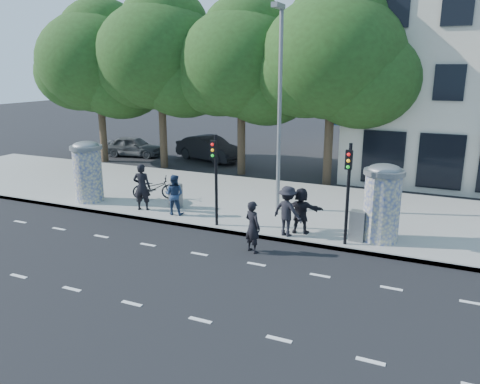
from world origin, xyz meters
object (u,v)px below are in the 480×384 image
at_px(traffic_pole_near, 215,171).
at_px(car_left, 134,146).
at_px(cabinet_right, 357,226).
at_px(ped_b, 142,187).
at_px(ad_column_left, 88,170).
at_px(ad_column_right, 382,201).
at_px(car_mid, 209,148).
at_px(bicycle, 154,188).
at_px(cabinet_left, 176,196).
at_px(traffic_pole_far, 348,184).
at_px(ped_d, 287,211).
at_px(street_lamp, 279,96).
at_px(ped_c, 174,195).
at_px(ped_f, 301,211).
at_px(man_road, 253,227).

height_order(traffic_pole_near, car_left, traffic_pole_near).
relative_size(traffic_pole_near, cabinet_right, 3.24).
bearing_deg(ped_b, ad_column_left, -22.14).
relative_size(ad_column_right, car_mid, 0.55).
bearing_deg(bicycle, cabinet_right, -127.90).
relative_size(cabinet_left, car_left, 0.26).
xyz_separation_m(traffic_pole_far, ped_d, (-2.04, 0.06, -1.19)).
bearing_deg(cabinet_left, ped_b, -137.17).
bearing_deg(ad_column_right, street_lamp, 156.27).
xyz_separation_m(ped_c, bicycle, (-2.01, 1.56, -0.30)).
xyz_separation_m(cabinet_left, cabinet_right, (7.68, -0.82, 0.01)).
distance_m(ped_f, man_road, 2.23).
distance_m(ped_f, car_mid, 14.68).
relative_size(ped_c, ped_f, 0.98).
height_order(ped_c, bicycle, ped_c).
distance_m(ad_column_left, ped_c, 4.50).
bearing_deg(ad_column_left, car_left, 116.81).
bearing_deg(traffic_pole_far, car_mid, 133.73).
height_order(traffic_pole_far, car_left, traffic_pole_far).
relative_size(ped_b, man_road, 1.12).
bearing_deg(car_mid, ped_b, -148.13).
relative_size(man_road, bicycle, 0.89).
bearing_deg(ped_c, car_mid, -78.54).
xyz_separation_m(ped_b, ped_c, (1.53, 0.02, -0.16)).
bearing_deg(man_road, traffic_pole_far, -125.21).
bearing_deg(traffic_pole_far, ad_column_right, 42.21).
bearing_deg(man_road, bicycle, -4.19).
relative_size(ad_column_right, car_left, 0.66).
bearing_deg(ped_c, cabinet_left, -70.51).
bearing_deg(street_lamp, ad_column_left, -165.06).
height_order(ped_d, man_road, ped_d).
relative_size(bicycle, car_mid, 0.40).
height_order(traffic_pole_far, ped_b, traffic_pole_far).
distance_m(ped_d, cabinet_left, 5.52).
xyz_separation_m(ped_c, ped_f, (5.26, -0.07, 0.02)).
xyz_separation_m(ad_column_right, car_mid, (-12.18, 10.77, -0.75)).
height_order(traffic_pole_far, cabinet_right, traffic_pole_far).
bearing_deg(car_left, ped_c, -146.11).
height_order(ad_column_right, traffic_pole_far, traffic_pole_far).
height_order(street_lamp, ped_d, street_lamp).
distance_m(ped_d, car_mid, 14.79).
bearing_deg(cabinet_right, traffic_pole_far, -115.76).
distance_m(traffic_pole_near, car_mid, 13.39).
height_order(street_lamp, man_road, street_lamp).
bearing_deg(cabinet_left, traffic_pole_far, -4.79).
distance_m(traffic_pole_far, ped_b, 8.56).
distance_m(ad_column_left, street_lamp, 8.90).
bearing_deg(ped_d, street_lamp, -45.37).
bearing_deg(ad_column_left, man_road, -14.21).
relative_size(traffic_pole_near, ped_d, 1.91).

